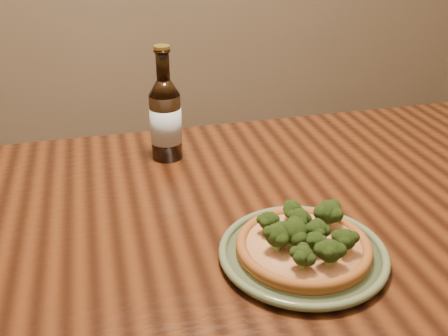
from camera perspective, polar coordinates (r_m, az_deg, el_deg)
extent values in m
cube|color=#42200E|center=(1.01, 4.04, -5.89)|extent=(1.60, 0.90, 0.04)
cylinder|color=#42200E|center=(1.81, 22.41, -5.94)|extent=(0.07, 0.07, 0.71)
cylinder|color=#566747|center=(0.89, 8.56, -9.37)|extent=(0.26, 0.26, 0.01)
torus|color=#566747|center=(0.88, 8.59, -9.00)|extent=(0.28, 0.28, 0.01)
torus|color=#566747|center=(0.89, 8.59, -9.06)|extent=(0.22, 0.22, 0.01)
cylinder|color=#925421|center=(0.88, 8.62, -8.74)|extent=(0.22, 0.22, 0.01)
torus|color=#925421|center=(0.88, 8.65, -8.32)|extent=(0.22, 0.22, 0.02)
cylinder|color=#F4D895|center=(0.88, 8.65, -8.32)|extent=(0.19, 0.19, 0.01)
sphere|color=#2E4816|center=(0.87, 10.08, -6.60)|extent=(0.04, 0.04, 0.03)
sphere|color=#2E4816|center=(0.85, 7.62, -6.87)|extent=(0.06, 0.06, 0.04)
sphere|color=#2E4816|center=(0.85, 9.92, -7.84)|extent=(0.04, 0.04, 0.03)
sphere|color=#2E4816|center=(0.89, 8.23, -5.40)|extent=(0.04, 0.04, 0.03)
sphere|color=#2E4816|center=(0.81, 8.56, -9.41)|extent=(0.04, 0.04, 0.03)
sphere|color=#2E4816|center=(0.88, 4.80, -5.75)|extent=(0.04, 0.04, 0.03)
sphere|color=#2E4816|center=(0.85, 13.09, -7.57)|extent=(0.05, 0.05, 0.03)
sphere|color=#2E4816|center=(0.92, 7.44, -4.44)|extent=(0.04, 0.04, 0.03)
sphere|color=#2E4816|center=(0.84, 5.82, -7.29)|extent=(0.05, 0.05, 0.04)
sphere|color=#2E4816|center=(0.91, 11.37, -4.69)|extent=(0.05, 0.05, 0.04)
sphere|color=#2E4816|center=(0.82, 11.47, -8.83)|extent=(0.05, 0.05, 0.04)
cylinder|color=black|center=(1.19, -6.33, 4.48)|extent=(0.07, 0.07, 0.15)
cone|color=black|center=(1.16, -6.56, 8.72)|extent=(0.07, 0.07, 0.03)
cylinder|color=black|center=(1.14, -6.70, 11.13)|extent=(0.03, 0.03, 0.07)
torus|color=black|center=(1.13, -6.78, 12.54)|extent=(0.04, 0.04, 0.01)
cylinder|color=#A58C33|center=(1.13, -6.80, 12.93)|extent=(0.04, 0.04, 0.01)
cylinder|color=silver|center=(1.19, -6.34, 4.71)|extent=(0.07, 0.07, 0.08)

